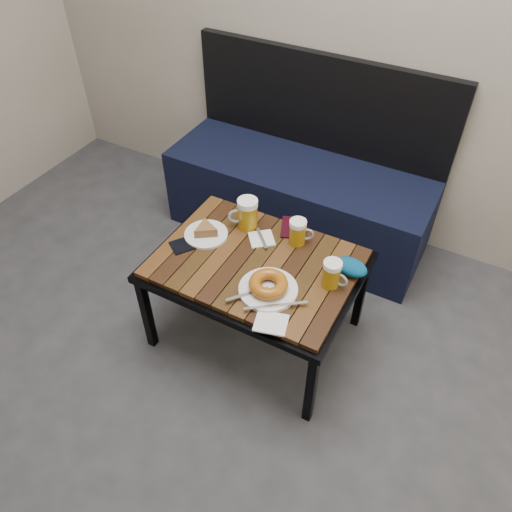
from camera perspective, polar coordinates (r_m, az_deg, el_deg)
The scene contains 12 objects.
bench at distance 2.75m, azimuth 5.04°, elevation 7.33°, with size 1.40×0.50×0.95m.
cafe_table at distance 2.07m, azimuth 0.00°, elevation -1.45°, with size 0.84×0.62×0.47m.
beer_mug_left at distance 2.15m, azimuth -1.04°, elevation 4.86°, with size 0.14×0.12×0.14m.
beer_mug_centre at distance 2.09m, azimuth 4.83°, elevation 2.76°, with size 0.11×0.09×0.12m.
beer_mug_right at distance 1.92m, azimuth 8.69°, elevation -2.03°, with size 0.11×0.08×0.12m.
plate_pie at distance 2.15m, azimuth -5.75°, elevation 2.77°, with size 0.19×0.19×0.05m.
plate_bagel at distance 1.90m, azimuth 1.40°, elevation -3.49°, with size 0.28×0.26×0.06m.
napkin_left at distance 2.13m, azimuth 0.64°, elevation 1.98°, with size 0.14×0.14×0.01m.
napkin_right at distance 1.81m, azimuth 1.73°, elevation -7.66°, with size 0.14×0.13×0.01m.
passport_navy at distance 2.13m, azimuth -8.04°, elevation 1.33°, with size 0.09×0.12×0.01m, color black.
passport_burgundy at distance 2.19m, azimuth 4.27°, elevation 3.27°, with size 0.10×0.14×0.01m, color black.
knit_pouch at distance 2.00m, azimuth 10.78°, elevation -1.23°, with size 0.14×0.09×0.06m, color navy.
Camera 1 is at (0.57, -0.29, 1.89)m, focal length 35.00 mm.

